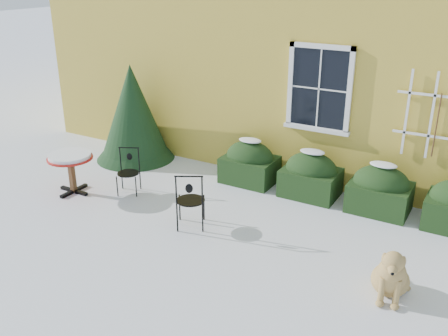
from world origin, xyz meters
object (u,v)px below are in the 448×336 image
Objects in this scene: patio_chair_near at (190,200)px; patio_chair_far at (128,171)px; evergreen_shrub at (134,122)px; bistro_table at (70,161)px; dog at (391,276)px.

patio_chair_far is at bearing -46.89° from patio_chair_near.
evergreen_shrub is at bearing -65.01° from patio_chair_near.
bistro_table is 0.85× the size of patio_chair_near.
evergreen_shrub reaches higher than patio_chair_far.
patio_chair_near reaches higher than bistro_table.
evergreen_shrub is at bearing 94.35° from bistro_table.
patio_chair_near reaches higher than patio_chair_far.
patio_chair_near is 3.35m from dog.
bistro_table is 0.98× the size of patio_chair_far.
bistro_table is at bearing -29.46° from patio_chair_near.
patio_chair_far is (-1.80, 0.57, -0.07)m from patio_chair_near.
evergreen_shrub is at bearing 99.43° from patio_chair_far.
evergreen_shrub is at bearing 149.06° from dog.
evergreen_shrub is 2.13× the size of patio_chair_near.
evergreen_shrub reaches higher than dog.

